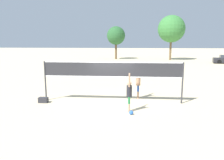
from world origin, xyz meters
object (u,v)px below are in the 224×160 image
gear_bag (43,100)px  player_spiker (129,92)px  tree_left_cluster (171,29)px  volleyball (131,113)px  tree_right_cluster (116,36)px  volleyball_net (112,72)px  player_blocker (138,82)px

gear_bag → player_spiker: bearing=-13.5°
player_spiker → tree_left_cluster: tree_left_cluster is taller
volleyball → tree_right_cluster: (-3.18, 33.76, 4.53)m
volleyball_net → player_spiker: volleyball_net is taller
tree_left_cluster → tree_right_cluster: (-10.57, 1.14, -1.21)m
player_blocker → tree_left_cluster: (6.97, 29.39, 4.76)m
tree_left_cluster → player_spiker: bearing=-103.1°
volleyball_net → player_spiker: size_ratio=4.18×
gear_bag → player_blocker: bearing=15.2°
player_spiker → volleyball_net: bearing=30.2°
player_spiker → gear_bag: size_ratio=3.66×
player_spiker → tree_left_cluster: size_ratio=0.24×
player_spiker → gear_bag: 5.32m
volleyball_net → player_blocker: size_ratio=4.00×
volleyball_net → tree_left_cluster: size_ratio=0.99×
player_blocker → gear_bag: bearing=-74.8°
volleyball → tree_left_cluster: (7.39, 32.62, 5.74)m
gear_bag → tree_right_cluster: (2.04, 32.06, 4.48)m
player_spiker → tree_right_cluster: 33.62m
player_blocker → volleyball: 3.40m
tree_right_cluster → gear_bag: bearing=-93.6°
player_blocker → tree_left_cluster: 30.57m
volleyball_net → gear_bag: volleyball_net is taller
player_spiker → tree_left_cluster: bearing=-13.1°
tree_right_cluster → volleyball: bearing=-84.6°
gear_bag → tree_right_cluster: tree_right_cluster is taller
gear_bag → tree_left_cluster: (12.61, 30.92, 5.68)m
volleyball_net → tree_left_cluster: bearing=74.3°
volleyball → player_spiker: bearing=103.7°
tree_right_cluster → tree_left_cluster: bearing=-6.1°
gear_bag → tree_left_cluster: bearing=67.8°
volleyball_net → tree_right_cluster: (-2.02, 31.49, 2.81)m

